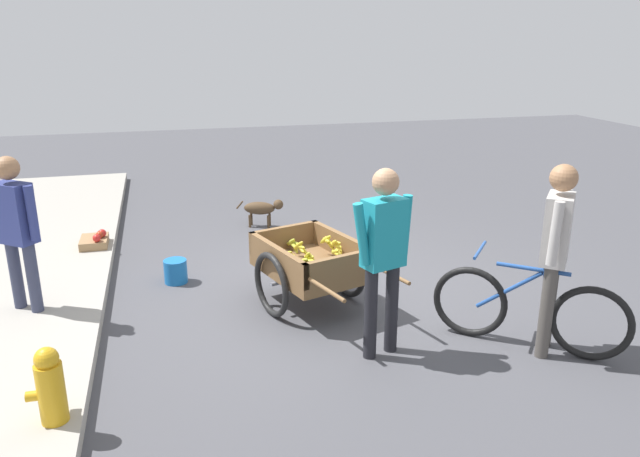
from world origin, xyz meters
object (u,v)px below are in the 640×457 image
at_px(dog, 262,208).
at_px(bystander_person, 16,226).
at_px(cyclist_person, 556,243).
at_px(fire_hydrant, 51,393).
at_px(apple_crate, 95,245).
at_px(plastic_bucket, 176,271).
at_px(fruit_cart, 310,265).
at_px(vendor_person, 383,247).
at_px(bicycle, 528,310).

relative_size(dog, bystander_person, 0.40).
bearing_deg(cyclist_person, fire_hydrant, 92.70).
height_order(cyclist_person, fire_hydrant, cyclist_person).
xyz_separation_m(apple_crate, bystander_person, (-1.74, 0.45, 0.82)).
bearing_deg(apple_crate, plastic_bucket, -140.97).
distance_m(fruit_cart, fire_hydrant, 2.70).
distance_m(cyclist_person, dog, 4.53).
bearing_deg(fire_hydrant, dog, -26.54).
bearing_deg(fruit_cart, plastic_bucket, 53.67).
relative_size(fire_hydrant, bystander_person, 0.42).
bearing_deg(apple_crate, vendor_person, -141.23).
xyz_separation_m(fire_hydrant, apple_crate, (3.68, 0.04, -0.21)).
bearing_deg(fruit_cart, dog, 0.61).
bearing_deg(cyclist_person, fruit_cart, 50.75).
relative_size(dog, fire_hydrant, 0.96).
bearing_deg(cyclist_person, bystander_person, 68.19).
xyz_separation_m(dog, fire_hydrant, (-4.30, 2.15, 0.06)).
height_order(vendor_person, fire_hydrant, vendor_person).
bearing_deg(cyclist_person, dog, 23.02).
xyz_separation_m(fruit_cart, fire_hydrant, (-1.59, 2.18, -0.10)).
relative_size(vendor_person, fire_hydrant, 2.41).
bearing_deg(apple_crate, fruit_cart, -133.34).
height_order(plastic_bucket, apple_crate, apple_crate).
height_order(fruit_cart, bicycle, bicycle).
xyz_separation_m(vendor_person, bicycle, (-0.21, -1.26, -0.62)).
relative_size(bicycle, dog, 2.04).
height_order(cyclist_person, dog, cyclist_person).
height_order(dog, apple_crate, dog).
height_order(dog, fire_hydrant, fire_hydrant).
relative_size(fruit_cart, vendor_person, 1.11).
bearing_deg(bystander_person, apple_crate, -14.58).
bearing_deg(dog, bystander_person, 131.78).
bearing_deg(cyclist_person, plastic_bucket, 51.97).
bearing_deg(bicycle, bystander_person, 68.78).
bearing_deg(bystander_person, bicycle, -111.22).
bearing_deg(fruit_cart, bystander_person, 82.50).
bearing_deg(fire_hydrant, cyclist_person, -87.30).
bearing_deg(bicycle, plastic_bucket, 52.06).
distance_m(bicycle, dog, 4.34).
xyz_separation_m(fruit_cart, cyclist_person, (-1.41, -1.72, 0.55)).
height_order(vendor_person, plastic_bucket, vendor_person).
distance_m(fruit_cart, bicycle, 2.07).
relative_size(cyclist_person, bystander_person, 1.03).
bearing_deg(bicycle, dog, 22.11).
xyz_separation_m(dog, bystander_person, (-2.36, 2.64, 0.68)).
xyz_separation_m(cyclist_person, dog, (4.11, 1.75, -0.71)).
distance_m(fire_hydrant, apple_crate, 3.69).
bearing_deg(apple_crate, bicycle, -131.66).
relative_size(fruit_cart, bicycle, 1.38).
height_order(vendor_person, apple_crate, vendor_person).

